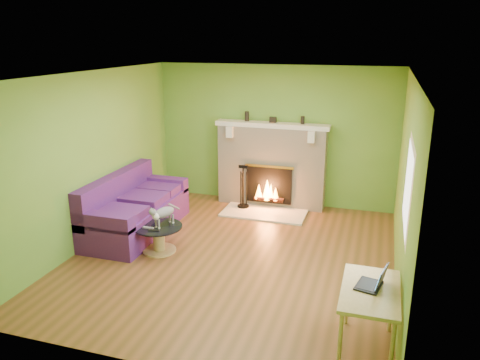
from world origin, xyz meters
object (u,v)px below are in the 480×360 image
object	(u,v)px
sofa	(133,210)
cat	(164,215)
coffee_table	(159,237)
desk	(370,297)

from	to	relation	value
sofa	cat	world-z (taller)	sofa
coffee_table	desk	size ratio (longest dim) A/B	0.74
sofa	desk	distance (m)	4.34
sofa	coffee_table	world-z (taller)	sofa
coffee_table	sofa	bearing A→B (deg)	142.29
cat	desk	bearing A→B (deg)	-4.22
desk	cat	xyz separation A→B (m)	(-2.98, 1.54, -0.06)
sofa	coffee_table	size ratio (longest dim) A/B	2.98
sofa	desk	world-z (taller)	sofa
coffee_table	cat	bearing A→B (deg)	32.01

